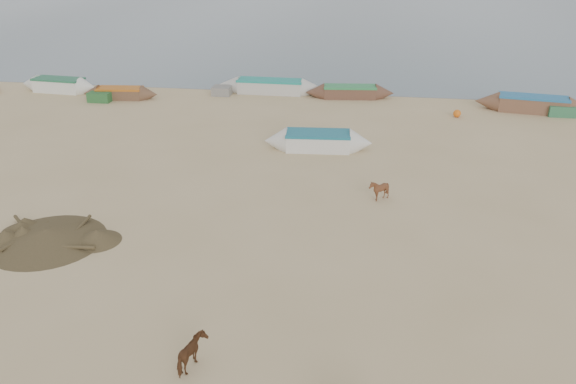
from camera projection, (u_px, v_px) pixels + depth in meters
The scene contains 8 objects.
ground at pixel (269, 274), 17.52m from camera, with size 140.00×140.00×0.00m, color tan.
sea at pixel (358, 0), 91.24m from camera, with size 160.00×160.00×0.00m, color slate.
calf_front at pixel (379, 190), 22.22m from camera, with size 0.71×0.80×0.88m, color #59311C.
calf_right at pixel (193, 354), 13.54m from camera, with size 0.84×0.72×0.85m, color #57331C.
near_canoe at pixel (318, 141), 27.52m from camera, with size 5.30×1.43×0.88m, color silver, non-canonical shape.
debris_pile at pixel (47, 235), 19.30m from camera, with size 3.95×3.95×0.47m, color brown.
waterline_canoes at pixel (331, 95), 35.36m from camera, with size 56.74×4.56×0.97m.
beach_clutter at pixel (391, 102), 34.46m from camera, with size 45.91×3.73×0.64m.
Camera 1 is at (2.75, -14.61, 9.64)m, focal length 35.00 mm.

